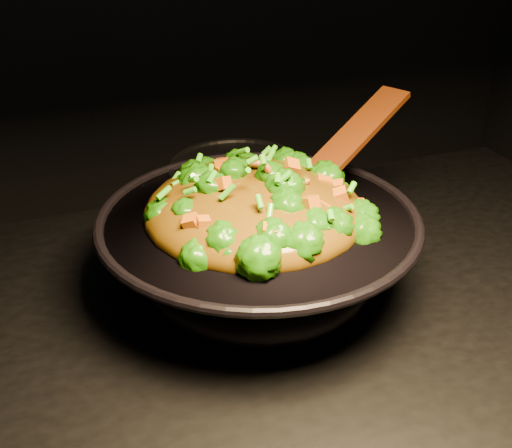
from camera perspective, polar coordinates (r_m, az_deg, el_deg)
name	(u,v)px	position (r m, az deg, el deg)	size (l,w,h in m)	color
wok	(259,255)	(0.89, 0.23, -2.79)	(0.42, 0.42, 0.12)	black
stir_fry	(254,180)	(0.84, -0.14, 3.93)	(0.30, 0.30, 0.10)	#1D6006
spatula	(335,155)	(0.92, 7.06, 6.09)	(0.32, 0.05, 0.01)	#330D05
back_pot	(238,197)	(1.04, -1.64, 2.42)	(0.21, 0.21, 0.12)	black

